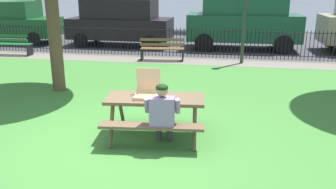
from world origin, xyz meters
TOP-DOWN VIEW (x-y plane):
  - ground at (0.00, 1.99)m, footprint 28.00×11.98m
  - cobblestone_walkway at (0.00, 7.28)m, footprint 28.00×1.40m
  - street_asphalt at (0.00, 11.79)m, footprint 28.00×7.62m
  - picnic_table_foreground at (0.49, 0.42)m, footprint 1.93×1.64m
  - pizza_box_open at (0.34, 0.44)m, footprint 0.48×0.51m
  - adult_at_table at (0.72, -0.06)m, footprint 0.63×0.62m
  - iron_fence_streetside at (0.00, 7.98)m, footprint 20.76×0.03m
  - park_bench_left at (-6.73, 7.14)m, footprint 1.62×0.54m
  - park_bench_center at (-0.63, 7.14)m, footprint 1.63×0.60m
  - parked_car_left at (-8.48, 10.11)m, footprint 4.42×1.95m
  - parked_car_center at (-3.10, 10.11)m, footprint 4.65×2.06m
  - parked_car_right at (2.36, 10.11)m, footprint 4.72×2.10m

SIDE VIEW (x-z plane):
  - ground at x=0.00m, z-range -0.02..0.00m
  - street_asphalt at x=0.00m, z-range -0.01..0.00m
  - cobblestone_walkway at x=0.00m, z-range -0.01..0.00m
  - park_bench_left at x=-6.73m, z-range -0.01..0.84m
  - park_bench_center at x=-0.63m, z-range -0.01..0.84m
  - iron_fence_streetside at x=0.00m, z-range 0.01..1.13m
  - picnic_table_foreground at x=0.49m, z-range 0.20..0.99m
  - adult_at_table at x=0.72m, z-range 0.06..1.25m
  - pizza_box_open at x=0.34m, z-range 0.61..1.12m
  - parked_car_left at x=-8.48m, z-range 0.04..1.98m
  - parked_car_center at x=-3.10m, z-range 0.06..2.14m
  - parked_car_right at x=2.36m, z-range 0.08..2.54m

